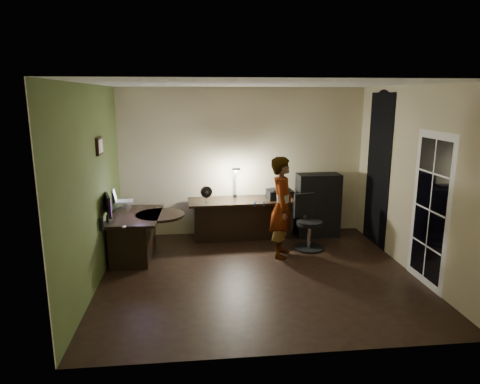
{
  "coord_description": "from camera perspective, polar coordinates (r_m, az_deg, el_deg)",
  "views": [
    {
      "loc": [
        -0.89,
        -5.76,
        2.55
      ],
      "look_at": [
        -0.15,
        1.05,
        1.0
      ],
      "focal_mm": 32.0,
      "sensor_mm": 36.0,
      "label": 1
    }
  ],
  "objects": [
    {
      "name": "office_chair",
      "position": [
        7.3,
        9.27,
        -4.06
      ],
      "size": [
        0.62,
        0.62,
        0.92
      ],
      "primitive_type": "cube",
      "rotation": [
        0.0,
        0.0,
        0.24
      ],
      "color": "black",
      "rests_on": "floor"
    },
    {
      "name": "french_door",
      "position": [
        6.26,
        24.01,
        -2.24
      ],
      "size": [
        0.02,
        0.92,
        2.1
      ],
      "primitive_type": "cube",
      "color": "white",
      "rests_on": "floor"
    },
    {
      "name": "floor",
      "position": [
        6.36,
        2.41,
        -10.93
      ],
      "size": [
        4.5,
        4.0,
        0.01
      ],
      "primitive_type": "cube",
      "color": "black",
      "rests_on": "ground"
    },
    {
      "name": "wall_front",
      "position": [
        4.04,
        6.84,
        -4.59
      ],
      "size": [
        4.5,
        0.01,
        2.7
      ],
      "primitive_type": "cube",
      "color": "#C4B990",
      "rests_on": "floor"
    },
    {
      "name": "notepad",
      "position": [
        6.77,
        -15.69,
        -3.5
      ],
      "size": [
        0.2,
        0.24,
        0.01
      ],
      "primitive_type": "cube",
      "rotation": [
        0.0,
        0.0,
        -0.3
      ],
      "color": "silver",
      "rests_on": "desk_left"
    },
    {
      "name": "desk_lamp",
      "position": [
        7.78,
        -0.67,
        1.43
      ],
      "size": [
        0.22,
        0.31,
        0.62
      ],
      "primitive_type": "cube",
      "rotation": [
        0.0,
        0.0,
        0.26
      ],
      "color": "black",
      "rests_on": "desk_right"
    },
    {
      "name": "arched_doorway",
      "position": [
        7.69,
        17.94,
        2.77
      ],
      "size": [
        0.01,
        0.9,
        2.6
      ],
      "primitive_type": "cube",
      "color": "black",
      "rests_on": "floor"
    },
    {
      "name": "desk_left",
      "position": [
        7.02,
        -13.64,
        -5.79
      ],
      "size": [
        0.82,
        1.28,
        0.72
      ],
      "primitive_type": "cube",
      "rotation": [
        0.0,
        0.0,
        -0.04
      ],
      "color": "black",
      "rests_on": "floor"
    },
    {
      "name": "speaker",
      "position": [
        6.27,
        -18.0,
        -4.12
      ],
      "size": [
        0.07,
        0.07,
        0.18
      ],
      "primitive_type": "cylinder",
      "rotation": [
        0.0,
        0.0,
        -0.04
      ],
      "color": "black",
      "rests_on": "desk_left"
    },
    {
      "name": "wall_left",
      "position": [
        6.04,
        -19.13,
        0.58
      ],
      "size": [
        0.01,
        4.0,
        2.7
      ],
      "primitive_type": "cube",
      "color": "#C4B990",
      "rests_on": "floor"
    },
    {
      "name": "person",
      "position": [
        6.85,
        5.65,
        -2.01
      ],
      "size": [
        0.53,
        0.66,
        1.62
      ],
      "primitive_type": "imported",
      "rotation": [
        0.0,
        0.0,
        1.31
      ],
      "color": "#D8A88C",
      "rests_on": "floor"
    },
    {
      "name": "cabinet",
      "position": [
        7.99,
        10.34,
        -1.73
      ],
      "size": [
        0.78,
        0.39,
        1.16
      ],
      "primitive_type": "cube",
      "rotation": [
        0.0,
        0.0,
        0.01
      ],
      "color": "black",
      "rests_on": "floor"
    },
    {
      "name": "wall_right",
      "position": [
        6.67,
        22.05,
        1.45
      ],
      "size": [
        0.01,
        4.0,
        2.7
      ],
      "primitive_type": "cube",
      "color": "#C4B990",
      "rests_on": "floor"
    },
    {
      "name": "headphones",
      "position": [
        7.26,
        2.59,
        -1.52
      ],
      "size": [
        0.21,
        0.11,
        0.09
      ],
      "primitive_type": "cube",
      "rotation": [
        0.0,
        0.0,
        -0.16
      ],
      "color": "#164D98",
      "rests_on": "desk_right"
    },
    {
      "name": "framed_picture",
      "position": [
        6.39,
        -18.27,
        5.83
      ],
      "size": [
        0.04,
        0.3,
        0.25
      ],
      "primitive_type": "cube",
      "color": "black",
      "rests_on": "wall_left"
    },
    {
      "name": "laptop_stand",
      "position": [
        7.42,
        -15.48,
        -1.67
      ],
      "size": [
        0.31,
        0.27,
        0.11
      ],
      "primitive_type": "cube",
      "rotation": [
        0.0,
        0.0,
        -0.21
      ],
      "color": "silver",
      "rests_on": "desk_left"
    },
    {
      "name": "laptop",
      "position": [
        7.37,
        -15.25,
        -0.39
      ],
      "size": [
        0.36,
        0.34,
        0.22
      ],
      "primitive_type": "cube",
      "rotation": [
        0.0,
        0.0,
        0.15
      ],
      "color": "silver",
      "rests_on": "laptop_stand"
    },
    {
      "name": "mouse",
      "position": [
        6.32,
        -15.21,
        -4.49
      ],
      "size": [
        0.08,
        0.1,
        0.03
      ],
      "primitive_type": "ellipsoid",
      "rotation": [
        0.0,
        0.0,
        -0.25
      ],
      "color": "silver",
      "rests_on": "desk_left"
    },
    {
      "name": "pen",
      "position": [
        6.84,
        -13.79,
        -3.22
      ],
      "size": [
        0.02,
        0.14,
        0.01
      ],
      "primitive_type": "cube",
      "rotation": [
        0.0,
        0.0,
        -0.05
      ],
      "color": "black",
      "rests_on": "desk_left"
    },
    {
      "name": "ceiling",
      "position": [
        5.83,
        2.66,
        14.26
      ],
      "size": [
        4.5,
        4.0,
        0.01
      ],
      "primitive_type": "cube",
      "color": "silver",
      "rests_on": "floor"
    },
    {
      "name": "desk_fan",
      "position": [
        7.42,
        -4.51,
        -0.39
      ],
      "size": [
        0.23,
        0.17,
        0.31
      ],
      "primitive_type": "cube",
      "rotation": [
        0.0,
        0.0,
        0.35
      ],
      "color": "black",
      "rests_on": "desk_right"
    },
    {
      "name": "monitor",
      "position": [
        6.58,
        -17.31,
        -2.7
      ],
      "size": [
        0.23,
        0.48,
        0.31
      ],
      "primitive_type": "cube",
      "rotation": [
        0.0,
        0.0,
        0.29
      ],
      "color": "black",
      "rests_on": "desk_left"
    },
    {
      "name": "phone",
      "position": [
        7.2,
        -11.8,
        -2.32
      ],
      "size": [
        0.08,
        0.14,
        0.01
      ],
      "primitive_type": "cube",
      "rotation": [
        0.0,
        0.0,
        -0.13
      ],
      "color": "black",
      "rests_on": "desk_left"
    },
    {
      "name": "green_wall_overlay",
      "position": [
        6.04,
        -18.99,
        0.59
      ],
      "size": [
        0.0,
        4.0,
        2.7
      ],
      "primitive_type": "cube",
      "color": "#475A28",
      "rests_on": "floor"
    },
    {
      "name": "desk_right",
      "position": [
        7.75,
        0.33,
        -3.64
      ],
      "size": [
        1.96,
        0.76,
        0.73
      ],
      "primitive_type": "cube",
      "rotation": [
        0.0,
        0.0,
        0.04
      ],
      "color": "black",
      "rests_on": "floor"
    },
    {
      "name": "printer",
      "position": [
        7.73,
        5.33,
        -0.29
      ],
      "size": [
        0.47,
        0.38,
        0.2
      ],
      "primitive_type": "cube",
      "rotation": [
        0.0,
        0.0,
        0.07
      ],
      "color": "black",
      "rests_on": "desk_right"
    },
    {
      "name": "wall_back",
      "position": [
        7.91,
        0.33,
        4.02
      ],
      "size": [
        4.5,
        0.01,
        2.7
      ],
      "primitive_type": "cube",
      "color": "#C4B990",
      "rests_on": "floor"
    }
  ]
}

